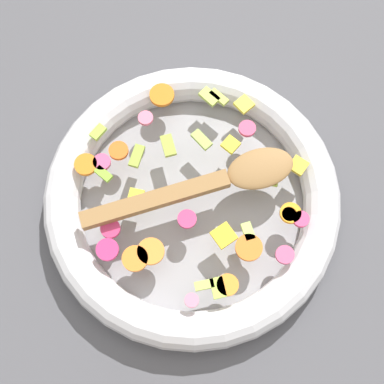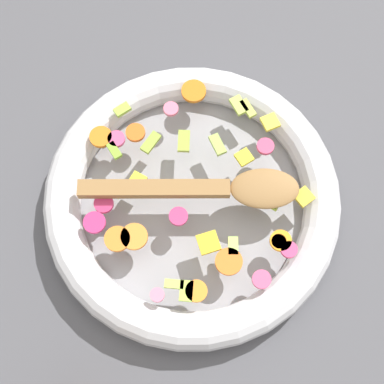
# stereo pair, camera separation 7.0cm
# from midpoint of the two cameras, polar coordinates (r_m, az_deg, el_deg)

# --- Properties ---
(ground_plane) EXTENTS (4.00, 4.00, 0.00)m
(ground_plane) POSITION_cam_midpoint_polar(r_m,az_deg,el_deg) (0.75, 2.66, -1.65)
(ground_plane) COLOR #4C4C51
(skillet) EXTENTS (0.40, 0.40, 0.05)m
(skillet) POSITION_cam_midpoint_polar(r_m,az_deg,el_deg) (0.73, 2.73, -1.12)
(skillet) COLOR gray
(skillet) RESTS_ON ground_plane
(chopped_vegetables) EXTENTS (0.32, 0.30, 0.01)m
(chopped_vegetables) POSITION_cam_midpoint_polar(r_m,az_deg,el_deg) (0.70, 2.13, -0.54)
(chopped_vegetables) COLOR orange
(chopped_vegetables) RESTS_ON skillet
(wooden_spoon) EXTENTS (0.25, 0.21, 0.01)m
(wooden_spoon) POSITION_cam_midpoint_polar(r_m,az_deg,el_deg) (0.69, 5.19, -0.05)
(wooden_spoon) COLOR olive
(wooden_spoon) RESTS_ON chopped_vegetables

